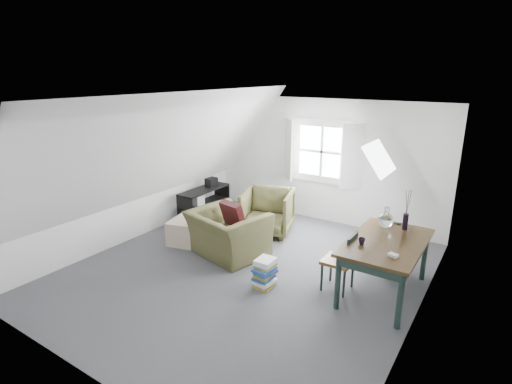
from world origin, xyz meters
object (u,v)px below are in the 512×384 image
Objects in this scene: dining_table at (386,248)px; dining_chair_near at (341,260)px; armchair_far at (267,232)px; magazine_stack at (265,273)px; armchair_near at (228,255)px; media_shelf at (203,205)px; ottoman at (190,231)px; dining_chair_far at (389,242)px.

dining_chair_near reaches higher than dining_table.
armchair_far is 2.21× the size of magazine_stack.
media_shelf reaches higher than armchair_near.
dining_table is at bearing 2.67° from ottoman.
dining_chair_near is 3.73m from media_shelf.
dining_chair_far is at bearing -143.04° from armchair_near.
magazine_stack is at bearing 166.45° from armchair_near.
dining_chair_near reaches higher than ottoman.
armchair_near is 1.81× the size of ottoman.
armchair_near is at bearing -109.19° from armchair_far.
dining_chair_near is at bearing 87.79° from dining_chair_far.
ottoman is at bearing -145.80° from armchair_far.
armchair_near is at bearing -40.25° from media_shelf.
ottoman is 3.44m from dining_chair_far.
armchair_far is at bearing -0.69° from media_shelf.
dining_chair_far is 1.96× the size of magazine_stack.
ottoman is 2.05m from magazine_stack.
armchair_far is 1.42× the size of ottoman.
media_shelf is 2.93× the size of magazine_stack.
dining_table reaches higher than armchair_near.
armchair_far is 0.59× the size of dining_table.
dining_table is 1.83× the size of dining_chair_near.
armchair_near is 0.74× the size of dining_table.
armchair_near is 0.92m from ottoman.
dining_chair_far is 2.08m from magazine_stack.
dining_chair_far is 0.95× the size of dining_chair_near.
magazine_stack is (1.04, -1.76, 0.21)m from armchair_far.
ottoman is 0.53× the size of media_shelf.
media_shelf is (-0.63, 1.11, 0.07)m from ottoman.
armchair_near is at bearing -80.58° from dining_chair_near.
armchair_near is 1.22m from armchair_far.
dining_table is (3.44, 0.16, 0.47)m from ottoman.
dining_chair_near is (-0.38, -1.09, 0.02)m from dining_chair_far.
dining_chair_near is at bearing -21.72° from media_shelf.
ottoman is 1.55× the size of magazine_stack.
media_shelf is (-4.08, 0.95, -0.40)m from dining_table.
media_shelf is (-3.53, 1.19, -0.17)m from dining_chair_near.
magazine_stack is at bearing 67.65° from dining_chair_far.
ottoman is at bearing 34.21° from dining_chair_far.
media_shelf is (-3.92, 0.11, -0.14)m from dining_chair_far.
armchair_far is 1.13× the size of dining_chair_far.
magazine_stack is at bearing -149.63° from dining_table.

